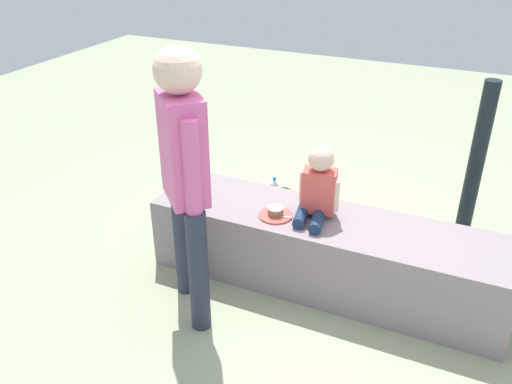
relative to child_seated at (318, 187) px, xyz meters
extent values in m
plane|color=#9AA582|center=(0.07, -0.01, -0.71)|extent=(12.00, 12.00, 0.00)
cube|color=gray|center=(0.07, -0.01, -0.46)|extent=(2.31, 0.57, 0.50)
cylinder|color=navy|center=(-0.07, -0.08, -0.18)|extent=(0.12, 0.26, 0.08)
cylinder|color=navy|center=(0.04, -0.10, -0.18)|extent=(0.12, 0.26, 0.08)
cube|color=#E2544E|center=(0.00, 0.02, -0.03)|extent=(0.23, 0.17, 0.28)
sphere|color=beige|center=(0.00, 0.02, 0.19)|extent=(0.16, 0.16, 0.16)
cylinder|color=beige|center=(-0.11, 0.04, -0.04)|extent=(0.05, 0.05, 0.21)
cylinder|color=beige|center=(0.12, 0.00, -0.04)|extent=(0.05, 0.05, 0.21)
cylinder|color=#272D41|center=(-0.47, -0.71, -0.32)|extent=(0.12, 0.12, 0.80)
cylinder|color=#272D41|center=(-0.73, -0.45, -0.32)|extent=(0.12, 0.12, 0.80)
cube|color=pink|center=(-0.60, -0.58, 0.39)|extent=(0.38, 0.38, 0.61)
sphere|color=beige|center=(-0.60, -0.58, 0.82)|extent=(0.25, 0.25, 0.25)
cylinder|color=pink|center=(-0.47, -0.71, 0.33)|extent=(0.09, 0.09, 0.58)
cylinder|color=pink|center=(-0.73, -0.46, 0.33)|extent=(0.09, 0.09, 0.58)
cylinder|color=#E0594C|center=(-0.24, -0.10, -0.21)|extent=(0.22, 0.22, 0.01)
cylinder|color=#826246|center=(-0.24, -0.10, -0.18)|extent=(0.10, 0.10, 0.04)
cylinder|color=silver|center=(-0.24, -0.10, -0.15)|extent=(0.10, 0.10, 0.01)
cube|color=silver|center=(-0.18, -0.11, -0.20)|extent=(0.11, 0.04, 0.00)
cube|color=gold|center=(0.25, 0.54, -0.59)|extent=(0.20, 0.11, 0.24)
torus|color=white|center=(0.21, 0.54, -0.47)|extent=(0.08, 0.01, 0.08)
torus|color=white|center=(0.30, 0.54, -0.47)|extent=(0.08, 0.01, 0.08)
cylinder|color=black|center=(0.88, 0.88, -0.69)|extent=(0.36, 0.36, 0.04)
cylinder|color=black|center=(0.88, 0.88, -0.06)|extent=(0.11, 0.11, 1.23)
cylinder|color=silver|center=(-0.67, 0.93, -0.63)|extent=(0.07, 0.07, 0.17)
cone|color=silver|center=(-0.67, 0.93, -0.53)|extent=(0.06, 0.06, 0.03)
cylinder|color=blue|center=(-0.67, 0.93, -0.51)|extent=(0.03, 0.03, 0.02)
cylinder|color=red|center=(-0.19, 0.57, -0.66)|extent=(0.07, 0.07, 0.11)
cube|color=black|center=(-0.45, 0.62, -0.61)|extent=(0.29, 0.13, 0.21)
torus|color=black|center=(-0.45, 0.62, -0.51)|extent=(0.22, 0.01, 0.22)
camera|label=1|loc=(0.87, -2.87, 1.56)|focal=37.69mm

